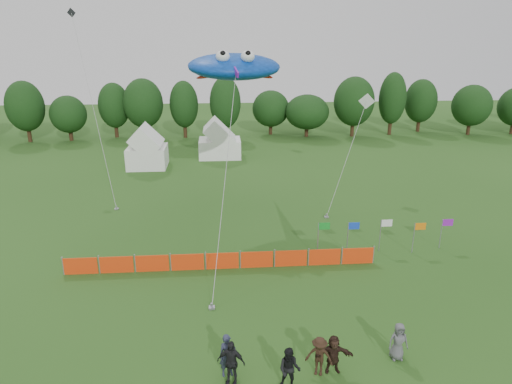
{
  "coord_description": "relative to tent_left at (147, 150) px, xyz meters",
  "views": [
    {
      "loc": [
        -1.77,
        -16.15,
        12.68
      ],
      "look_at": [
        0.0,
        6.0,
        5.2
      ],
      "focal_mm": 32.0,
      "sensor_mm": 36.0,
      "label": 1
    }
  ],
  "objects": [
    {
      "name": "small_kite_dark",
      "position": [
        -3.46,
        -6.18,
        6.69
      ],
      "size": [
        5.47,
        11.53,
        15.35
      ],
      "color": "black",
      "rests_on": "ground"
    },
    {
      "name": "flag_row",
      "position": [
        17.44,
        -21.49,
        -0.38
      ],
      "size": [
        8.73,
        0.61,
        2.2
      ],
      "color": "gray",
      "rests_on": "ground"
    },
    {
      "name": "small_kite_white",
      "position": [
        18.91,
        -10.14,
        4.02
      ],
      "size": [
        5.58,
        7.5,
        8.34
      ],
      "color": "silver",
      "rests_on": "ground"
    },
    {
      "name": "treeline",
      "position": [
        10.93,
        14.37,
        2.41
      ],
      "size": [
        104.57,
        8.78,
        8.36
      ],
      "color": "#382314",
      "rests_on": "ground"
    },
    {
      "name": "tent_left",
      "position": [
        0.0,
        0.0,
        0.0
      ],
      "size": [
        3.98,
        3.98,
        3.51
      ],
      "color": "white",
      "rests_on": "ground"
    },
    {
      "name": "ground",
      "position": [
        9.32,
        -30.56,
        -1.77
      ],
      "size": [
        160.0,
        160.0,
        0.0
      ],
      "primitive_type": "plane",
      "color": "#234C16",
      "rests_on": "ground"
    },
    {
      "name": "spectator_f",
      "position": [
        11.81,
        -31.93,
        -0.95
      ],
      "size": [
        1.54,
        0.54,
        1.64
      ],
      "primitive_type": "imported",
      "rotation": [
        0.0,
        0.0,
        -0.04
      ],
      "color": "black",
      "rests_on": "ground"
    },
    {
      "name": "stingray_kite",
      "position": [
        8.75,
        -12.59,
        9.02
      ],
      "size": [
        7.95,
        23.1,
        12.03
      ],
      "color": "blue",
      "rests_on": "ground"
    },
    {
      "name": "tent_right",
      "position": [
        7.5,
        3.61,
        -0.1
      ],
      "size": [
        4.7,
        3.76,
        3.32
      ],
      "color": "white",
      "rests_on": "ground"
    },
    {
      "name": "spectator_c",
      "position": [
        11.21,
        -32.05,
        -0.93
      ],
      "size": [
        1.24,
        0.97,
        1.68
      ],
      "primitive_type": "imported",
      "rotation": [
        0.0,
        0.0,
        -0.36
      ],
      "color": "black",
      "rests_on": "ground"
    },
    {
      "name": "spectator_d",
      "position": [
        7.74,
        -32.25,
        -0.83
      ],
      "size": [
        1.19,
        0.75,
        1.88
      ],
      "primitive_type": "imported",
      "rotation": [
        0.0,
        0.0,
        -0.28
      ],
      "color": "black",
      "rests_on": "ground"
    },
    {
      "name": "spectator_a",
      "position": [
        7.62,
        -31.79,
        -0.87
      ],
      "size": [
        0.73,
        0.54,
        1.81
      ],
      "primitive_type": "imported",
      "rotation": [
        0.0,
        0.0,
        0.17
      ],
      "color": "#282C43",
      "rests_on": "ground"
    },
    {
      "name": "spectator_b",
      "position": [
        9.93,
        -32.76,
        -0.88
      ],
      "size": [
        1.04,
        0.93,
        1.78
      ],
      "primitive_type": "imported",
      "rotation": [
        0.0,
        0.0,
        -0.35
      ],
      "color": "black",
      "rests_on": "ground"
    },
    {
      "name": "barrier_fence",
      "position": [
        7.49,
        -22.93,
        -1.27
      ],
      "size": [
        17.9,
        0.06,
        1.0
      ],
      "color": "red",
      "rests_on": "ground"
    },
    {
      "name": "spectator_e",
      "position": [
        14.67,
        -31.37,
        -0.94
      ],
      "size": [
        0.82,
        0.55,
        1.66
      ],
      "primitive_type": "imported",
      "rotation": [
        0.0,
        0.0,
        -0.03
      ],
      "color": "#535459",
      "rests_on": "ground"
    }
  ]
}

